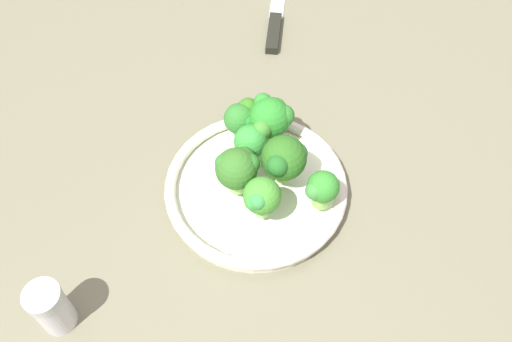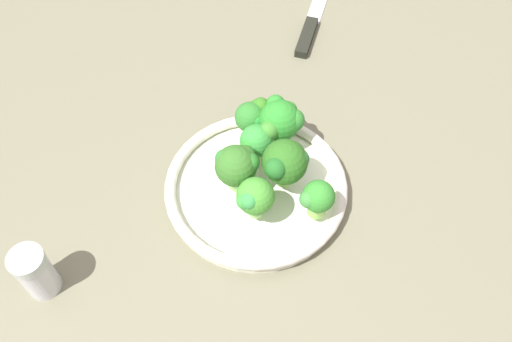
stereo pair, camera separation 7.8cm
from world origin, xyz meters
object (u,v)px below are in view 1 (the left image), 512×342
(broccoli_floret_4, at_px, (271,116))
(broccoli_floret_1, at_px, (261,197))
(broccoli_floret_6, at_px, (322,188))
(broccoli_floret_0, at_px, (242,117))
(knife, at_px, (276,17))
(broccoli_floret_5, at_px, (252,140))
(bowl, at_px, (256,188))
(pepper_shaker, at_px, (51,308))
(broccoli_floret_3, at_px, (238,168))
(broccoli_floret_2, at_px, (284,159))

(broccoli_floret_4, bearing_deg, broccoli_floret_1, -38.21)
(broccoli_floret_6, bearing_deg, broccoli_floret_0, -170.98)
(knife, bearing_deg, broccoli_floret_4, -34.60)
(broccoli_floret_1, relative_size, broccoli_floret_6, 1.11)
(broccoli_floret_1, xyz_separation_m, broccoli_floret_5, (-0.09, 0.04, -0.01))
(bowl, relative_size, broccoli_floret_6, 4.24)
(broccoli_floret_0, height_order, broccoli_floret_4, broccoli_floret_4)
(broccoli_floret_5, height_order, pepper_shaker, broccoli_floret_5)
(broccoli_floret_4, bearing_deg, broccoli_floret_3, -59.09)
(broccoli_floret_0, relative_size, broccoli_floret_1, 0.83)
(broccoli_floret_2, bearing_deg, broccoli_floret_6, 18.29)
(broccoli_floret_4, relative_size, pepper_shaker, 0.88)
(broccoli_floret_3, distance_m, knife, 0.41)
(broccoli_floret_5, distance_m, broccoli_floret_6, 0.13)
(broccoli_floret_6, bearing_deg, pepper_shaker, -96.81)
(bowl, bearing_deg, broccoli_floret_0, 160.88)
(broccoli_floret_2, bearing_deg, broccoli_floret_4, 159.98)
(broccoli_floret_1, height_order, broccoli_floret_4, broccoli_floret_4)
(broccoli_floret_0, bearing_deg, pepper_shaker, -70.71)
(broccoli_floret_2, relative_size, broccoli_floret_3, 1.06)
(broccoli_floret_0, xyz_separation_m, broccoli_floret_3, (0.08, -0.06, 0.01))
(broccoli_floret_3, relative_size, broccoli_floret_6, 1.20)
(broccoli_floret_0, distance_m, broccoli_floret_5, 0.05)
(broccoli_floret_2, distance_m, broccoli_floret_4, 0.08)
(broccoli_floret_2, height_order, pepper_shaker, broccoli_floret_2)
(broccoli_floret_1, height_order, broccoli_floret_6, broccoli_floret_1)
(broccoli_floret_1, distance_m, knife, 0.45)
(bowl, distance_m, broccoli_floret_4, 0.11)
(broccoli_floret_2, xyz_separation_m, pepper_shaker, (0.02, -0.35, -0.04))
(broccoli_floret_2, bearing_deg, knife, 148.47)
(bowl, bearing_deg, broccoli_floret_1, -24.19)
(broccoli_floret_5, bearing_deg, broccoli_floret_1, -25.01)
(pepper_shaker, bearing_deg, broccoli_floret_3, 97.72)
(broccoli_floret_6, height_order, pepper_shaker, broccoli_floret_6)
(broccoli_floret_2, relative_size, knife, 0.36)
(bowl, xyz_separation_m, broccoli_floret_3, (-0.01, -0.02, 0.06))
(broccoli_floret_2, bearing_deg, broccoli_floret_3, -110.10)
(broccoli_floret_0, bearing_deg, broccoli_floret_4, 50.04)
(broccoli_floret_5, bearing_deg, broccoli_floret_0, 167.89)
(knife, bearing_deg, broccoli_floret_3, -40.82)
(broccoli_floret_2, relative_size, broccoli_floret_5, 1.28)
(broccoli_floret_3, height_order, knife, broccoli_floret_3)
(broccoli_floret_2, distance_m, broccoli_floret_3, 0.07)
(broccoli_floret_5, bearing_deg, broccoli_floret_6, 16.90)
(broccoli_floret_3, bearing_deg, broccoli_floret_4, 120.91)
(bowl, bearing_deg, broccoli_floret_6, 37.60)
(broccoli_floret_2, xyz_separation_m, broccoli_floret_5, (-0.06, -0.02, -0.01))
(broccoli_floret_0, bearing_deg, bowl, -19.12)
(broccoli_floret_2, relative_size, broccoli_floret_6, 1.28)
(broccoli_floret_6, relative_size, pepper_shaker, 0.74)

